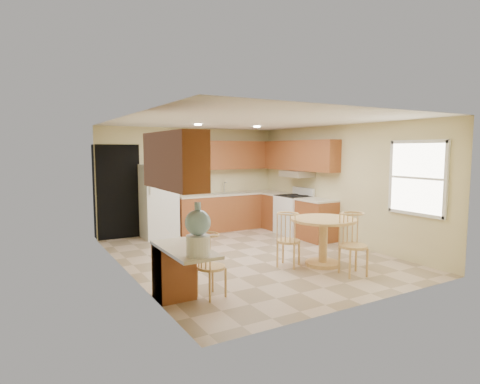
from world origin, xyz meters
TOP-DOWN VIEW (x-y plane):
  - floor at (0.00, 0.00)m, footprint 5.50×5.50m
  - ceiling at (0.00, 0.00)m, footprint 4.50×5.50m
  - wall_back at (0.00, 2.75)m, footprint 4.50×0.02m
  - wall_front at (0.00, -2.75)m, footprint 4.50×0.02m
  - wall_left at (-2.25, 0.00)m, footprint 0.02×5.50m
  - wall_right at (2.25, 0.00)m, footprint 0.02×5.50m
  - doorway at (-1.75, 2.73)m, footprint 0.90×0.02m
  - base_cab_back at (0.88, 2.45)m, footprint 2.75×0.60m
  - counter_back at (0.88, 2.45)m, footprint 2.75×0.63m
  - base_cab_right_a at (1.95, 1.85)m, footprint 0.60×0.59m
  - counter_right_a at (1.95, 1.85)m, footprint 0.63×0.59m
  - base_cab_right_b at (1.95, 0.40)m, footprint 0.60×0.80m
  - counter_right_b at (1.95, 0.40)m, footprint 0.63×0.80m
  - upper_cab_back at (0.88, 2.58)m, footprint 2.75×0.33m
  - upper_cab_right at (2.08, 1.21)m, footprint 0.33×2.42m
  - upper_cab_left at (-2.08, -1.60)m, footprint 0.33×1.40m
  - sink at (0.85, 2.45)m, footprint 0.78×0.44m
  - range_hood at (2.00, 1.18)m, footprint 0.50×0.76m
  - desk_pedestal at (-2.00, -1.32)m, footprint 0.48×0.42m
  - desk_top at (-2.00, -1.70)m, footprint 0.50×1.20m
  - window at (2.23, -1.85)m, footprint 0.06×1.12m
  - can_light_a at (-0.50, 1.20)m, footprint 0.14×0.14m
  - can_light_b at (0.90, 1.20)m, footprint 0.14×0.14m
  - refrigerator at (-0.95, 2.40)m, footprint 0.73×0.71m
  - stove at (1.92, 1.18)m, footprint 0.65×0.76m
  - dining_table at (0.77, -1.14)m, footprint 1.10×1.10m
  - chair_table_a at (0.22, -0.98)m, footprint 0.41×0.51m
  - chair_table_b at (0.82, -1.88)m, footprint 0.43×0.45m
  - chair_desk at (-1.55, -1.61)m, footprint 0.38×0.50m
  - water_crock at (-2.00, -2.12)m, footprint 0.30×0.30m

SIDE VIEW (x-z plane):
  - floor at x=0.00m, z-range 0.00..0.00m
  - desk_pedestal at x=-2.00m, z-range 0.00..0.72m
  - base_cab_back at x=0.88m, z-range 0.00..0.87m
  - base_cab_right_a at x=1.95m, z-range 0.00..0.87m
  - base_cab_right_b at x=1.95m, z-range 0.00..0.87m
  - stove at x=1.92m, z-range -0.08..1.01m
  - chair_desk at x=-1.55m, z-range 0.10..0.96m
  - dining_table at x=0.77m, z-range 0.13..0.94m
  - chair_table_a at x=0.22m, z-range 0.10..1.02m
  - chair_table_b at x=0.82m, z-range 0.11..1.09m
  - desk_top at x=-2.00m, z-range 0.73..0.77m
  - refrigerator at x=-0.95m, z-range 0.00..1.66m
  - counter_back at x=0.88m, z-range 0.87..0.91m
  - counter_right_a at x=1.95m, z-range 0.87..0.91m
  - counter_right_b at x=1.95m, z-range 0.87..0.91m
  - sink at x=0.85m, z-range 0.91..0.92m
  - water_crock at x=-2.00m, z-range 0.74..1.36m
  - doorway at x=-1.75m, z-range 0.00..2.10m
  - wall_back at x=0.00m, z-range 0.00..2.50m
  - wall_front at x=0.00m, z-range 0.00..2.50m
  - wall_left at x=-2.25m, z-range 0.00..2.50m
  - wall_right at x=2.25m, z-range 0.00..2.50m
  - range_hood at x=2.00m, z-range 1.35..1.49m
  - window at x=2.23m, z-range 0.85..2.15m
  - upper_cab_back at x=0.88m, z-range 1.50..2.20m
  - upper_cab_right at x=2.08m, z-range 1.50..2.20m
  - upper_cab_left at x=-2.08m, z-range 1.50..2.20m
  - can_light_a at x=-0.50m, z-range 2.48..2.49m
  - can_light_b at x=0.90m, z-range 2.48..2.49m
  - ceiling at x=0.00m, z-range 2.49..2.51m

